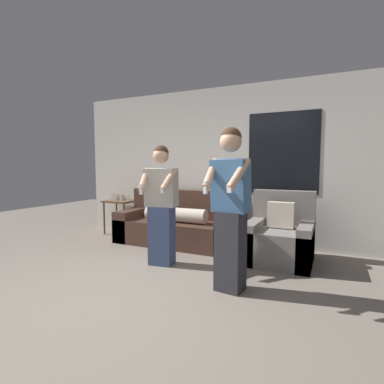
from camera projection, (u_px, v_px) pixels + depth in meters
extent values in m
plane|color=slate|center=(117.00, 309.00, 2.83)|extent=(14.00, 14.00, 0.00)
cube|color=silver|center=(221.00, 166.00, 5.27)|extent=(5.71, 0.06, 2.70)
cube|color=black|center=(283.00, 153.00, 4.77)|extent=(1.10, 0.01, 1.30)
cube|color=#472D23|center=(179.00, 232.00, 5.15)|extent=(2.17, 0.87, 0.41)
cube|color=#472D23|center=(187.00, 204.00, 5.40)|extent=(2.17, 0.22, 0.51)
cube|color=#472D23|center=(134.00, 224.00, 5.55)|extent=(0.28, 0.87, 0.55)
cube|color=#472D23|center=(231.00, 234.00, 4.74)|extent=(0.28, 0.87, 0.55)
cylinder|color=beige|center=(175.00, 215.00, 5.02)|extent=(1.10, 0.24, 0.24)
cube|color=slate|center=(279.00, 245.00, 4.19)|extent=(0.88, 0.91, 0.47)
cube|color=slate|center=(284.00, 208.00, 4.47)|extent=(0.88, 0.20, 0.52)
cube|color=slate|center=(255.00, 239.00, 4.34)|extent=(0.18, 0.91, 0.57)
cube|color=slate|center=(306.00, 245.00, 4.04)|extent=(0.18, 0.91, 0.57)
cube|color=beige|center=(281.00, 215.00, 4.22)|extent=(0.36, 0.14, 0.36)
cube|color=brown|center=(120.00, 201.00, 5.93)|extent=(0.56, 0.45, 0.04)
cylinder|color=brown|center=(104.00, 218.00, 5.89)|extent=(0.04, 0.04, 0.63)
cylinder|color=brown|center=(124.00, 220.00, 5.69)|extent=(0.04, 0.04, 0.63)
cylinder|color=brown|center=(117.00, 216.00, 6.23)|extent=(0.04, 0.04, 0.63)
cylinder|color=brown|center=(136.00, 217.00, 6.03)|extent=(0.04, 0.04, 0.63)
cube|color=beige|center=(113.00, 197.00, 5.97)|extent=(0.10, 0.02, 0.17)
cube|color=beige|center=(120.00, 197.00, 5.92)|extent=(0.13, 0.02, 0.15)
cube|color=beige|center=(126.00, 198.00, 5.88)|extent=(0.16, 0.02, 0.13)
cube|color=#384770|center=(162.00, 235.00, 4.09)|extent=(0.34, 0.28, 0.80)
cube|color=#ADA89E|center=(161.00, 187.00, 4.02)|extent=(0.45, 0.29, 0.52)
sphere|color=tan|center=(161.00, 156.00, 3.98)|extent=(0.21, 0.21, 0.21)
sphere|color=#3D2819|center=(161.00, 153.00, 3.99)|extent=(0.20, 0.20, 0.20)
cylinder|color=tan|center=(144.00, 179.00, 3.92)|extent=(0.18, 0.36, 0.31)
cube|color=white|center=(141.00, 189.00, 3.78)|extent=(0.04, 0.04, 0.13)
cylinder|color=tan|center=(169.00, 180.00, 3.82)|extent=(0.09, 0.36, 0.31)
cube|color=white|center=(162.00, 190.00, 3.69)|extent=(0.05, 0.04, 0.08)
cube|color=#28282D|center=(230.00, 251.00, 3.22)|extent=(0.31, 0.27, 0.86)
cube|color=#3D6693|center=(231.00, 185.00, 3.15)|extent=(0.41, 0.31, 0.57)
sphere|color=tan|center=(231.00, 141.00, 3.10)|extent=(0.23, 0.23, 0.23)
sphere|color=#3D2819|center=(231.00, 138.00, 3.11)|extent=(0.22, 0.22, 0.22)
cylinder|color=tan|center=(211.00, 174.00, 3.09)|extent=(0.09, 0.36, 0.33)
cube|color=white|center=(206.00, 187.00, 2.97)|extent=(0.04, 0.04, 0.13)
cylinder|color=tan|center=(239.00, 174.00, 2.93)|extent=(0.18, 0.36, 0.33)
cube|color=white|center=(230.00, 189.00, 2.83)|extent=(0.05, 0.04, 0.08)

